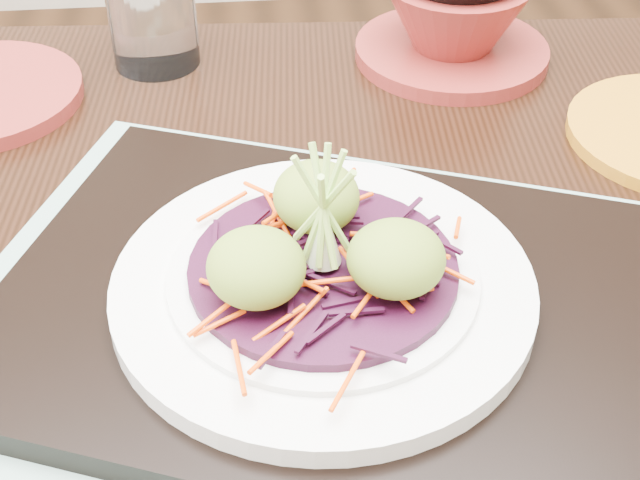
{
  "coord_description": "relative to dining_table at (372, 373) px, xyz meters",
  "views": [
    {
      "loc": [
        0.0,
        -0.52,
        1.12
      ],
      "look_at": [
        0.04,
        -0.1,
        0.78
      ],
      "focal_mm": 50.0,
      "sensor_mm": 36.0,
      "label": 1
    }
  ],
  "objects": [
    {
      "name": "water_glass",
      "position": [
        -0.16,
        0.32,
        0.15
      ],
      "size": [
        0.08,
        0.08,
        0.11
      ],
      "primitive_type": "cylinder",
      "rotation": [
        0.0,
        0.0,
        -0.05
      ],
      "color": "white",
      "rests_on": "dining_table"
    },
    {
      "name": "cabbage_bed",
      "position": [
        -0.04,
        -0.04,
        0.14
      ],
      "size": [
        0.16,
        0.16,
        0.01
      ],
      "primitive_type": "cylinder",
      "color": "#2F0920",
      "rests_on": "white_plate"
    },
    {
      "name": "placemat",
      "position": [
        -0.04,
        -0.04,
        0.1
      ],
      "size": [
        0.56,
        0.5,
        0.0
      ],
      "primitive_type": "cube",
      "rotation": [
        0.0,
        0.0,
        -0.37
      ],
      "color": "gray",
      "rests_on": "dining_table"
    },
    {
      "name": "serving_tray",
      "position": [
        -0.04,
        -0.04,
        0.11
      ],
      "size": [
        0.48,
        0.42,
        0.02
      ],
      "primitive_type": "cube",
      "rotation": [
        0.0,
        0.0,
        -0.37
      ],
      "color": "black",
      "rests_on": "placemat"
    },
    {
      "name": "white_plate",
      "position": [
        -0.04,
        -0.04,
        0.13
      ],
      "size": [
        0.26,
        0.26,
        0.02
      ],
      "color": "silver",
      "rests_on": "serving_tray"
    },
    {
      "name": "guacamole_scoops",
      "position": [
        -0.04,
        -0.04,
        0.16
      ],
      "size": [
        0.14,
        0.13,
        0.04
      ],
      "color": "olive",
      "rests_on": "cabbage_bed"
    },
    {
      "name": "carrot_julienne",
      "position": [
        -0.04,
        -0.04,
        0.15
      ],
      "size": [
        0.2,
        0.2,
        0.01
      ],
      "primitive_type": null,
      "color": "#EB4404",
      "rests_on": "cabbage_bed"
    },
    {
      "name": "terracotta_bowl_set",
      "position": [
        0.11,
        0.3,
        0.13
      ],
      "size": [
        0.22,
        0.22,
        0.08
      ],
      "rotation": [
        0.0,
        0.0,
        0.24
      ],
      "color": "maroon",
      "rests_on": "dining_table"
    },
    {
      "name": "scallion_garnish",
      "position": [
        -0.04,
        -0.04,
        0.18
      ],
      "size": [
        0.06,
        0.06,
        0.09
      ],
      "primitive_type": null,
      "color": "#95C54E",
      "rests_on": "cabbage_bed"
    },
    {
      "name": "dining_table",
      "position": [
        0.0,
        0.0,
        0.0
      ],
      "size": [
        1.21,
        0.85,
        0.73
      ],
      "rotation": [
        0.0,
        0.0,
        -0.07
      ],
      "color": "black",
      "rests_on": "ground"
    }
  ]
}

